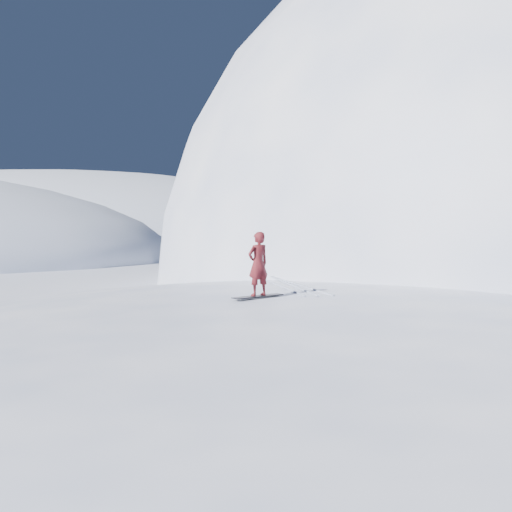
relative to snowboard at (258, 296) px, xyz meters
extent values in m
plane|color=white|center=(1.86, -1.82, -2.41)|extent=(400.00, 400.00, 0.00)
ellipsoid|color=white|center=(2.86, 1.18, -2.41)|extent=(36.00, 28.00, 4.80)
ellipsoid|color=white|center=(11.86, 18.18, -2.41)|extent=(28.00, 24.00, 18.00)
ellipsoid|color=white|center=(-38.14, 108.18, -2.41)|extent=(140.00, 90.00, 36.00)
ellipsoid|color=white|center=(-2.14, -3.82, -2.41)|extent=(6.00, 5.40, 0.80)
ellipsoid|color=white|center=(-0.14, 4.18, -2.41)|extent=(7.00, 6.30, 1.00)
cube|color=black|center=(0.00, 0.00, 0.00)|extent=(1.53, 1.13, 0.03)
imported|color=maroon|center=(0.00, 0.00, 0.92)|extent=(0.79, 0.72, 1.81)
cube|color=silver|center=(0.88, 3.02, 0.01)|extent=(1.01, 5.93, 0.04)
cube|color=silver|center=(1.32, 3.02, 0.01)|extent=(0.86, 5.95, 0.04)
cube|color=silver|center=(1.56, 3.02, 0.01)|extent=(1.29, 5.88, 0.04)
camera|label=1|loc=(-0.92, -13.97, 1.87)|focal=35.00mm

